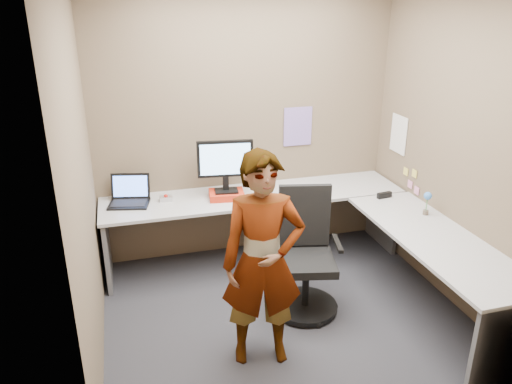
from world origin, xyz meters
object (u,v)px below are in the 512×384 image
object	(u,v)px
desk	(318,227)
monitor	(225,162)
office_chair	(305,262)
person	(263,261)

from	to	relation	value
desk	monitor	distance (m)	1.06
office_chair	person	xyz separation A→B (m)	(-0.53, -0.52, 0.37)
monitor	office_chair	world-z (taller)	monitor
desk	monitor	xyz separation A→B (m)	(-0.72, 0.59, 0.50)
desk	person	bearing A→B (deg)	-132.36
desk	person	world-z (taller)	person
office_chair	person	size ratio (longest dim) A/B	0.66
office_chair	person	distance (m)	0.83
desk	monitor	world-z (taller)	monitor
office_chair	monitor	bearing A→B (deg)	130.79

